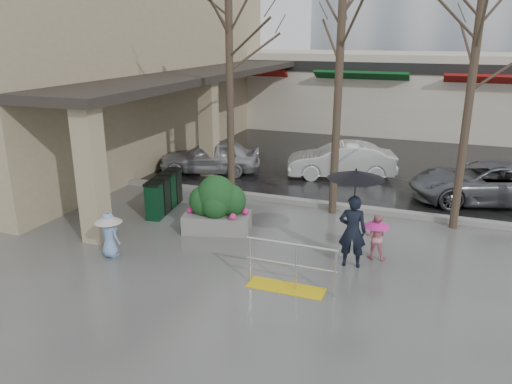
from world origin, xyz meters
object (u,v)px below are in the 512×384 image
Objects in this scene: tree_west at (229,30)px; car_a at (210,156)px; handrail at (289,272)px; news_boxes at (164,193)px; car_c at (487,183)px; car_b at (341,160)px; woman at (354,209)px; child_blue at (109,231)px; tree_midwest at (342,24)px; planter at (217,205)px; child_pink at (376,233)px; tree_mideast at (477,39)px.

tree_west is 1.84× the size of car_a.
tree_west is at bearing 20.05° from car_a.
news_boxes reaches higher than handrail.
car_c is (9.41, -0.08, 0.00)m from car_a.
handrail is 8.61m from car_b.
tree_west is 5.57m from car_a.
woman is 2.10× the size of child_blue.
tree_midwest is 5.73m from planter.
car_c reaches higher than handrail.
handrail is 1.00× the size of planter.
child_pink is at bearing -41.96° from car_c.
child_pink is 0.29× the size of car_a.
handrail is 5.82m from news_boxes.
car_c is at bearing 31.69° from tree_midwest.
handrail is at bearing -42.60° from news_boxes.
tree_west reaches higher than handrail.
tree_midwest is at bearing -61.37° from child_pink.
woman is (4.34, -3.28, -3.73)m from tree_west.
planter reaches higher than handrail.
car_a is (-1.01, 7.46, -0.02)m from child_blue.
news_boxes is at bearing -80.56° from car_c.
planter is 0.50× the size of car_b.
news_boxes is (-2.13, 0.90, -0.19)m from planter.
child_pink is at bearing 0.66° from car_b.
handrail is at bearing 18.77° from car_a.
tree_midwest is 1.08× the size of tree_mideast.
woman is 1.05m from child_pink.
planter is 6.55m from car_b.
child_blue is (-4.36, 0.01, 0.28)m from handrail.
handrail is 0.29× the size of tree_mideast.
woman reaches higher than car_b.
car_b is at bearing 135.46° from tree_mideast.
child_blue is at bearing -64.34° from car_c.
tree_mideast reaches higher than car_a.
child_pink is at bearing -18.96° from news_boxes.
car_b is at bearing -119.71° from car_c.
car_c is (7.40, 2.59, -4.45)m from tree_west.
car_b is at bearing 86.41° from car_a.
tree_mideast is at bearing 0.00° from tree_west.
woman is at bearing -43.15° from car_c.
news_boxes is 6.74m from car_b.
tree_midwest is 1.54× the size of car_c.
tree_midwest is 1.89× the size of car_a.
tree_west reaches higher than tree_mideast.
tree_mideast is 6.00× the size of child_blue.
tree_mideast is at bearing 22.86° from planter.
child_pink is 6.81m from car_b.
news_boxes is 4.26m from car_a.
child_blue is (-5.34, -1.51, -0.71)m from woman.
news_boxes is at bearing -12.18° from child_pink.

